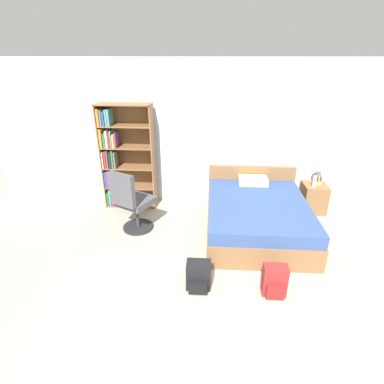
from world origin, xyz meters
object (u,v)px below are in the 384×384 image
at_px(bookshelf, 121,158).
at_px(bed, 256,215).
at_px(office_chair, 132,203).
at_px(backpack_black, 198,276).
at_px(nightstand, 313,198).
at_px(backpack_red, 275,281).
at_px(water_bottle, 314,181).
at_px(table_lamp, 321,166).

relative_size(bookshelf, bed, 0.97).
relative_size(office_chair, backpack_black, 3.09).
height_order(office_chair, nightstand, office_chair).
distance_m(nightstand, backpack_red, 2.47).
relative_size(water_bottle, backpack_red, 0.64).
xyz_separation_m(bed, office_chair, (-1.97, -0.14, 0.22)).
height_order(bookshelf, nightstand, bookshelf).
bearing_deg(office_chair, bed, 4.08).
relative_size(nightstand, backpack_red, 1.30).
bearing_deg(backpack_red, water_bottle, 64.11).
bearing_deg(nightstand, bookshelf, 179.78).
bearing_deg(table_lamp, bookshelf, -179.70).
distance_m(bookshelf, backpack_black, 2.74).
height_order(bookshelf, office_chair, bookshelf).
relative_size(nightstand, table_lamp, 1.19).
bearing_deg(backpack_red, bed, 91.64).
distance_m(bed, backpack_red, 1.44).
xyz_separation_m(office_chair, nightstand, (3.11, 0.92, -0.25)).
height_order(bookshelf, bed, bookshelf).
height_order(office_chair, table_lamp, office_chair).
distance_m(office_chair, backpack_black, 1.69).
xyz_separation_m(bookshelf, nightstand, (3.51, -0.01, -0.68)).
relative_size(bed, nightstand, 3.80).
xyz_separation_m(bed, water_bottle, (1.06, 0.67, 0.35)).
relative_size(bookshelf, office_chair, 1.78).
distance_m(bookshelf, bed, 2.58).
distance_m(office_chair, nightstand, 3.25).
bearing_deg(nightstand, backpack_black, -133.00).
xyz_separation_m(bed, backpack_red, (0.04, -1.43, -0.10)).
height_order(bookshelf, backpack_red, bookshelf).
bearing_deg(nightstand, office_chair, -163.57).
bearing_deg(bookshelf, office_chair, -66.79).
relative_size(bookshelf, table_lamp, 4.40).
xyz_separation_m(office_chair, backpack_red, (2.01, -1.29, -0.32)).
relative_size(bookshelf, water_bottle, 7.52).
xyz_separation_m(bed, backpack_black, (-0.87, -1.37, -0.12)).
xyz_separation_m(bed, nightstand, (1.14, 0.78, -0.03)).
bearing_deg(nightstand, water_bottle, -124.65).
bearing_deg(bed, table_lamp, 34.32).
xyz_separation_m(backpack_red, backpack_black, (-0.91, 0.06, -0.02)).
bearing_deg(water_bottle, bed, -147.87).
height_order(water_bottle, backpack_black, water_bottle).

